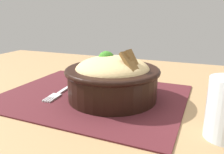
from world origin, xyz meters
TOP-DOWN VIEW (x-y plane):
  - table at (0.00, 0.00)m, footprint 1.28×0.91m
  - placemat at (0.00, -0.00)m, footprint 0.42×0.34m
  - bowl at (-0.05, 0.00)m, footprint 0.22×0.22m
  - fork at (0.08, 0.02)m, footprint 0.03×0.13m

SIDE VIEW (x-z plane):
  - table at x=0.00m, z-range 0.30..1.03m
  - placemat at x=0.00m, z-range 0.73..0.74m
  - fork at x=0.08m, z-range 0.74..0.74m
  - bowl at x=-0.05m, z-range 0.73..0.84m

